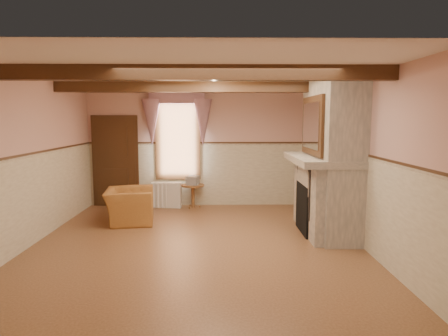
{
  "coord_description": "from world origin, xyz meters",
  "views": [
    {
      "loc": [
        0.38,
        -6.6,
        2.1
      ],
      "look_at": [
        0.48,
        0.8,
        1.18
      ],
      "focal_mm": 32.0,
      "sensor_mm": 36.0,
      "label": 1
    }
  ],
  "objects_px": {
    "armchair": "(130,206)",
    "bowl": "(319,153)",
    "radiator": "(166,195)",
    "side_table": "(193,196)",
    "oil_lamp": "(315,146)",
    "mantel_clock": "(311,147)"
  },
  "relations": [
    {
      "from": "bowl",
      "to": "mantel_clock",
      "type": "xyz_separation_m",
      "value": [
        0.0,
        0.63,
        0.06
      ]
    },
    {
      "from": "radiator",
      "to": "side_table",
      "type": "bearing_deg",
      "value": 6.38
    },
    {
      "from": "armchair",
      "to": "bowl",
      "type": "relative_size",
      "value": 3.28
    },
    {
      "from": "radiator",
      "to": "bowl",
      "type": "distance_m",
      "value": 3.85
    },
    {
      "from": "armchair",
      "to": "oil_lamp",
      "type": "height_order",
      "value": "oil_lamp"
    },
    {
      "from": "armchair",
      "to": "radiator",
      "type": "height_order",
      "value": "armchair"
    },
    {
      "from": "oil_lamp",
      "to": "armchair",
      "type": "bearing_deg",
      "value": 176.02
    },
    {
      "from": "side_table",
      "to": "mantel_clock",
      "type": "xyz_separation_m",
      "value": [
        2.48,
        -1.32,
        1.25
      ]
    },
    {
      "from": "armchair",
      "to": "oil_lamp",
      "type": "xyz_separation_m",
      "value": [
        3.68,
        -0.26,
        1.22
      ]
    },
    {
      "from": "radiator",
      "to": "bowl",
      "type": "height_order",
      "value": "bowl"
    },
    {
      "from": "armchair",
      "to": "radiator",
      "type": "bearing_deg",
      "value": -31.01
    },
    {
      "from": "side_table",
      "to": "radiator",
      "type": "bearing_deg",
      "value": 180.0
    },
    {
      "from": "radiator",
      "to": "oil_lamp",
      "type": "xyz_separation_m",
      "value": [
        3.11,
        -1.61,
        1.26
      ]
    },
    {
      "from": "side_table",
      "to": "oil_lamp",
      "type": "bearing_deg",
      "value": -32.96
    },
    {
      "from": "side_table",
      "to": "radiator",
      "type": "relative_size",
      "value": 0.79
    },
    {
      "from": "bowl",
      "to": "radiator",
      "type": "bearing_deg",
      "value": 147.92
    },
    {
      "from": "radiator",
      "to": "oil_lamp",
      "type": "distance_m",
      "value": 3.72
    },
    {
      "from": "armchair",
      "to": "mantel_clock",
      "type": "relative_size",
      "value": 4.39
    },
    {
      "from": "radiator",
      "to": "mantel_clock",
      "type": "height_order",
      "value": "mantel_clock"
    },
    {
      "from": "side_table",
      "to": "bowl",
      "type": "xyz_separation_m",
      "value": [
        2.48,
        -1.95,
        1.18
      ]
    },
    {
      "from": "radiator",
      "to": "mantel_clock",
      "type": "bearing_deg",
      "value": -16.61
    },
    {
      "from": "radiator",
      "to": "bowl",
      "type": "xyz_separation_m",
      "value": [
        3.11,
        -1.95,
        1.16
      ]
    }
  ]
}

